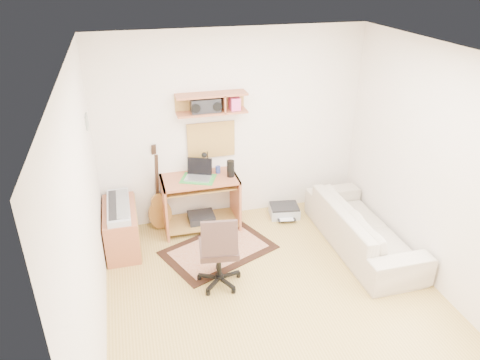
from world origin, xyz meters
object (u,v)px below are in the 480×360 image
object	(u,v)px
task_chair	(219,249)
cabinet	(121,228)
sofa	(363,220)
printer	(284,210)
desk	(201,203)

from	to	relation	value
task_chair	cabinet	bearing A→B (deg)	143.60
task_chair	sofa	size ratio (longest dim) A/B	0.48
sofa	printer	bearing A→B (deg)	35.59
cabinet	desk	bearing A→B (deg)	10.98
task_chair	sofa	bearing A→B (deg)	15.71
task_chair	sofa	xyz separation A→B (m)	(1.92, 0.25, -0.09)
desk	sofa	world-z (taller)	sofa
cabinet	sofa	size ratio (longest dim) A/B	0.46
desk	task_chair	bearing A→B (deg)	-91.07
desk	task_chair	distance (m)	1.23
task_chair	printer	distance (m)	1.78
printer	sofa	world-z (taller)	sofa
desk	task_chair	size ratio (longest dim) A/B	1.06
printer	cabinet	bearing A→B (deg)	-166.24
task_chair	printer	world-z (taller)	task_chair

